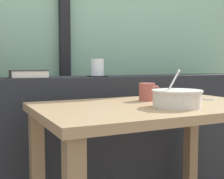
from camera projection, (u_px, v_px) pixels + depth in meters
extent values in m
cube|color=black|center=(65.00, 5.00, 2.11)|extent=(0.07, 0.05, 2.60)
cube|color=#23262B|center=(87.00, 146.00, 1.80)|extent=(2.80, 0.28, 0.82)
cube|color=#826849|center=(190.00, 158.00, 1.80)|extent=(0.06, 0.06, 0.68)
cube|color=#997A56|center=(152.00, 108.00, 1.34)|extent=(1.00, 0.63, 0.03)
cube|color=black|center=(97.00, 76.00, 1.76)|extent=(0.10, 0.10, 0.00)
cylinder|color=white|center=(97.00, 67.00, 1.76)|extent=(0.08, 0.08, 0.10)
cylinder|color=#CC4C38|center=(97.00, 70.00, 1.76)|extent=(0.07, 0.07, 0.06)
cube|color=black|center=(29.00, 78.00, 1.59)|extent=(0.20, 0.17, 0.00)
cube|color=silver|center=(29.00, 74.00, 1.59)|extent=(0.19, 0.16, 0.03)
cube|color=black|center=(29.00, 71.00, 1.59)|extent=(0.20, 0.17, 0.00)
cube|color=black|center=(10.00, 74.00, 1.56)|extent=(0.02, 0.16, 0.04)
cylinder|color=beige|center=(177.00, 99.00, 1.24)|extent=(0.20, 0.20, 0.07)
cylinder|color=beige|center=(177.00, 91.00, 1.24)|extent=(0.21, 0.21, 0.01)
cylinder|color=#9E5B33|center=(177.00, 101.00, 1.24)|extent=(0.17, 0.17, 0.05)
cylinder|color=silver|center=(171.00, 86.00, 1.26)|extent=(0.01, 0.11, 0.14)
ellipsoid|color=silver|center=(168.00, 96.00, 1.28)|extent=(0.03, 0.05, 0.01)
cube|color=silver|center=(197.00, 99.00, 1.53)|extent=(0.09, 0.16, 0.01)
cylinder|color=#9E4C42|center=(147.00, 92.00, 1.47)|extent=(0.08, 0.08, 0.08)
torus|color=#9E4C42|center=(156.00, 91.00, 1.49)|extent=(0.05, 0.01, 0.05)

